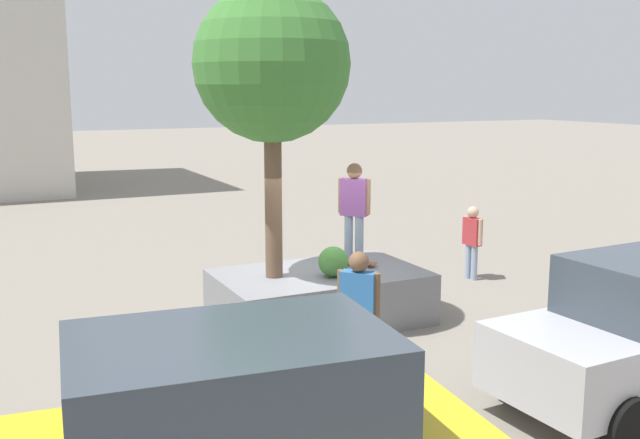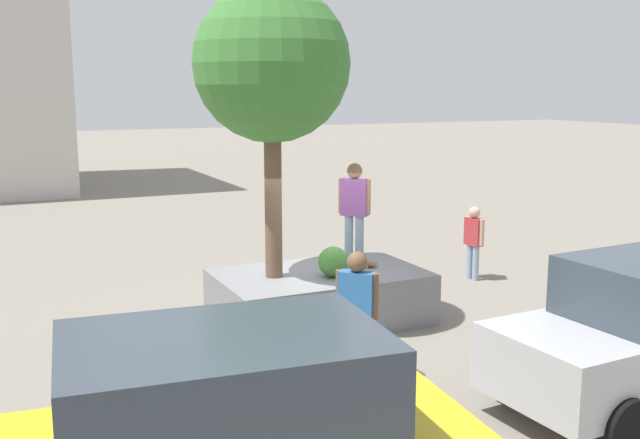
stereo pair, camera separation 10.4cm
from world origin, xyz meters
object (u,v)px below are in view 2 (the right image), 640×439
passerby_with_bag (474,238)px  bystander_watching (129,405)px  plaza_tree (272,66)px  pedestrian_crossing (357,306)px  skateboarder (354,205)px  planter_ledge (320,297)px  skateboard (354,263)px

passerby_with_bag → bystander_watching: bearing=33.7°
passerby_with_bag → plaza_tree: bearing=12.8°
pedestrian_crossing → passerby_with_bag: (-4.69, -3.64, -0.15)m
skateboarder → passerby_with_bag: bearing=-163.1°
skateboarder → pedestrian_crossing: (1.36, 2.63, -0.90)m
plaza_tree → pedestrian_crossing: size_ratio=2.61×
bystander_watching → planter_ledge: bearing=-133.5°
plaza_tree → pedestrian_crossing: bearing=94.0°
skateboard → passerby_with_bag: passerby_with_bag is taller
skateboarder → bystander_watching: size_ratio=1.01×
skateboard → passerby_with_bag: size_ratio=0.47×
pedestrian_crossing → passerby_with_bag: 5.94m
plaza_tree → bystander_watching: (3.19, 4.27, -3.28)m
planter_ledge → pedestrian_crossing: bearing=75.7°
skateboarder → plaza_tree: bearing=3.3°
skateboarder → bystander_watching: (4.72, 4.36, -0.95)m
plaza_tree → passerby_with_bag: size_ratio=3.04×
planter_ledge → skateboard: (-0.73, -0.15, 0.49)m
planter_ledge → plaza_tree: (0.81, -0.06, 3.83)m
plaza_tree → skateboard: 3.68m
planter_ledge → passerby_with_bag: size_ratio=2.24×
bystander_watching → skateboard: bearing=-137.3°
bystander_watching → pedestrian_crossing: bearing=-152.7°
plaza_tree → bystander_watching: plaza_tree is taller
pedestrian_crossing → skateboard: bearing=-117.3°
skateboard → bystander_watching: size_ratio=0.42×
plaza_tree → bystander_watching: 6.26m
skateboard → skateboarder: skateboarder is taller
skateboarder → pedestrian_crossing: skateboarder is taller
skateboard → bystander_watching: bearing=42.7°
pedestrian_crossing → bystander_watching: pedestrian_crossing is taller
pedestrian_crossing → passerby_with_bag: pedestrian_crossing is taller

